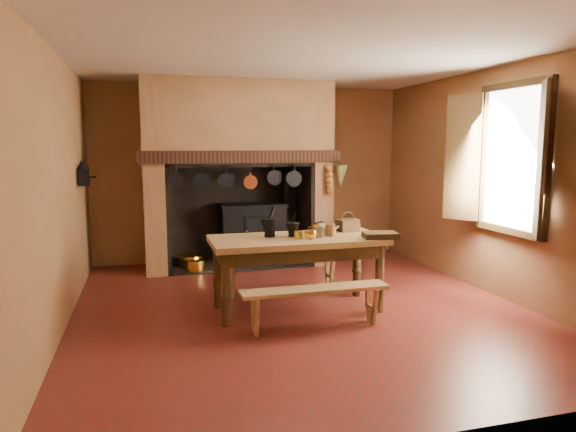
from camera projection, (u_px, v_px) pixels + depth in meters
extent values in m
plane|color=#5E1916|center=(300.00, 307.00, 5.91)|extent=(5.50, 5.50, 0.00)
plane|color=silver|center=(300.00, 57.00, 5.53)|extent=(5.50, 5.50, 0.00)
cube|color=#9C613E|center=(251.00, 173.00, 8.34)|extent=(5.00, 0.02, 2.80)
cube|color=#9C613E|center=(58.00, 192.00, 5.06)|extent=(0.02, 5.50, 2.80)
cube|color=#9C613E|center=(492.00, 182.00, 6.38)|extent=(0.02, 5.50, 2.80)
cube|color=#9C613E|center=(431.00, 221.00, 3.09)|extent=(5.00, 0.02, 2.80)
cube|color=#9C613E|center=(153.00, 177.00, 7.50)|extent=(0.30, 0.90, 2.80)
cube|color=#9C613E|center=(315.00, 174.00, 8.16)|extent=(0.30, 0.90, 2.80)
cube|color=#9C613E|center=(237.00, 122.00, 7.72)|extent=(2.20, 0.90, 1.20)
cube|color=black|center=(242.00, 157.00, 7.41)|extent=(2.95, 0.22, 0.18)
cube|color=black|center=(234.00, 211.00, 8.32)|extent=(2.20, 0.06, 1.60)
cube|color=black|center=(239.00, 264.00, 8.02)|extent=(2.20, 0.90, 0.02)
cube|color=black|center=(252.00, 234.00, 8.17)|extent=(1.00, 0.50, 0.90)
cube|color=black|center=(252.00, 205.00, 8.09)|extent=(1.04, 0.54, 0.04)
cube|color=black|center=(256.00, 230.00, 7.91)|extent=(0.35, 0.02, 0.45)
cylinder|color=black|center=(286.00, 183.00, 8.21)|extent=(0.10, 0.10, 0.70)
cylinder|color=gold|center=(246.00, 231.00, 7.85)|extent=(0.03, 0.03, 0.03)
cylinder|color=gold|center=(265.00, 230.00, 7.93)|extent=(0.03, 0.03, 0.03)
cylinder|color=gold|center=(190.00, 261.00, 7.81)|extent=(0.40, 0.40, 0.20)
cylinder|color=gold|center=(195.00, 265.00, 7.59)|extent=(0.34, 0.34, 0.18)
cube|color=black|center=(177.00, 262.00, 7.86)|extent=(0.18, 0.18, 0.16)
cone|color=#5F6630|center=(340.00, 177.00, 7.74)|extent=(0.20, 0.20, 0.35)
cube|color=white|center=(514.00, 159.00, 5.95)|extent=(0.02, 1.00, 1.60)
cube|color=#372511|center=(517.00, 84.00, 5.83)|extent=(0.08, 1.16, 0.08)
cube|color=#372511|center=(508.00, 230.00, 6.06)|extent=(0.08, 1.16, 0.08)
cube|color=#372511|center=(541.00, 161.00, 5.24)|extent=(0.29, 0.39, 1.60)
cube|color=#372511|center=(462.00, 157.00, 6.54)|extent=(0.29, 0.39, 1.60)
cube|color=black|center=(84.00, 177.00, 6.55)|extent=(0.12, 0.12, 0.22)
cone|color=black|center=(83.00, 165.00, 6.53)|extent=(0.16, 0.16, 0.10)
cylinder|color=black|center=(91.00, 177.00, 6.58)|extent=(0.12, 0.02, 0.02)
cube|color=#A6874C|center=(297.00, 240.00, 5.73)|extent=(1.93, 0.86, 0.06)
cube|color=#372511|center=(297.00, 249.00, 5.74)|extent=(1.80, 0.73, 0.15)
cylinder|color=#372511|center=(226.00, 290.00, 5.25)|extent=(0.10, 0.10, 0.77)
cylinder|color=#372511|center=(380.00, 278.00, 5.71)|extent=(0.10, 0.10, 0.77)
cylinder|color=#372511|center=(218.00, 275.00, 5.87)|extent=(0.10, 0.10, 0.77)
cylinder|color=#372511|center=(357.00, 265.00, 6.32)|extent=(0.10, 0.10, 0.77)
cube|color=#A6874C|center=(315.00, 289.00, 5.18)|extent=(1.53, 0.27, 0.04)
cube|color=#A6874C|center=(282.00, 260.00, 6.44)|extent=(1.57, 0.28, 0.04)
cylinder|color=black|center=(270.00, 235.00, 5.75)|extent=(0.12, 0.12, 0.04)
cone|color=black|center=(270.00, 226.00, 5.74)|extent=(0.21, 0.21, 0.17)
cylinder|color=black|center=(272.00, 213.00, 5.72)|extent=(0.08, 0.04, 0.17)
cylinder|color=black|center=(292.00, 235.00, 5.76)|extent=(0.09, 0.09, 0.03)
cone|color=black|center=(292.00, 228.00, 5.75)|extent=(0.16, 0.16, 0.13)
cylinder|color=black|center=(294.00, 219.00, 5.74)|extent=(0.06, 0.03, 0.13)
cube|color=#372511|center=(315.00, 232.00, 5.71)|extent=(0.13, 0.13, 0.12)
cylinder|color=gold|center=(315.00, 226.00, 5.70)|extent=(0.09, 0.09, 0.03)
cylinder|color=black|center=(319.00, 222.00, 5.70)|extent=(0.10, 0.03, 0.03)
cylinder|color=gold|center=(298.00, 234.00, 5.63)|extent=(0.11, 0.11, 0.09)
cylinder|color=gold|center=(333.00, 230.00, 5.96)|extent=(0.07, 0.07, 0.08)
imported|color=beige|center=(326.00, 228.00, 6.08)|extent=(0.34, 0.34, 0.08)
cylinder|color=brown|center=(330.00, 230.00, 5.79)|extent=(0.11, 0.11, 0.14)
cylinder|color=beige|center=(320.00, 230.00, 5.78)|extent=(0.10, 0.10, 0.13)
cube|color=#4C2D17|center=(347.00, 225.00, 6.12)|extent=(0.28, 0.23, 0.14)
torus|color=#4C2D17|center=(347.00, 220.00, 6.12)|extent=(0.20, 0.06, 0.20)
cube|color=#372511|center=(380.00, 235.00, 5.67)|extent=(0.41, 0.33, 0.06)
imported|color=gold|center=(311.00, 235.00, 5.58)|extent=(0.13, 0.13, 0.10)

